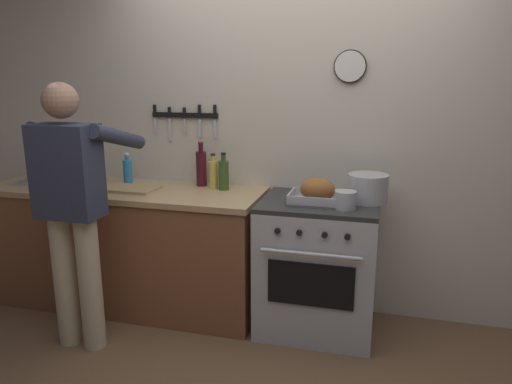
{
  "coord_description": "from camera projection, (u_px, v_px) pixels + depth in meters",
  "views": [
    {
      "loc": [
        0.6,
        -2.03,
        1.7
      ],
      "look_at": [
        -0.17,
        0.85,
        0.97
      ],
      "focal_mm": 33.69,
      "sensor_mm": 36.0,
      "label": 1
    }
  ],
  "objects": [
    {
      "name": "wall_back",
      "position": [
        297.0,
        132.0,
        3.41
      ],
      "size": [
        6.0,
        0.13,
        2.6
      ],
      "color": "beige",
      "rests_on": "ground"
    },
    {
      "name": "counter_block",
      "position": [
        127.0,
        245.0,
        3.58
      ],
      "size": [
        2.03,
        0.65,
        0.9
      ],
      "color": "brown",
      "rests_on": "ground"
    },
    {
      "name": "stove",
      "position": [
        318.0,
        266.0,
        3.22
      ],
      "size": [
        0.76,
        0.67,
        0.9
      ],
      "color": "#BCBCC1",
      "rests_on": "ground"
    },
    {
      "name": "person_cook",
      "position": [
        72.0,
        201.0,
        2.91
      ],
      "size": [
        0.51,
        0.63,
        1.66
      ],
      "rotation": [
        0.0,
        0.0,
        1.58
      ],
      "color": "#C6B793",
      "rests_on": "ground"
    },
    {
      "name": "roasting_pan",
      "position": [
        317.0,
        192.0,
        3.05
      ],
      "size": [
        0.35,
        0.26,
        0.16
      ],
      "color": "#B7B7BC",
      "rests_on": "stove"
    },
    {
      "name": "stock_pot",
      "position": [
        368.0,
        188.0,
        3.08
      ],
      "size": [
        0.26,
        0.26,
        0.18
      ],
      "color": "#B7B7BC",
      "rests_on": "stove"
    },
    {
      "name": "saucepan",
      "position": [
        345.0,
        200.0,
        2.92
      ],
      "size": [
        0.13,
        0.13,
        0.11
      ],
      "color": "#B7B7BC",
      "rests_on": "stove"
    },
    {
      "name": "cutting_board",
      "position": [
        131.0,
        189.0,
        3.4
      ],
      "size": [
        0.36,
        0.24,
        0.02
      ],
      "primitive_type": "cube",
      "color": "tan",
      "rests_on": "counter_block"
    },
    {
      "name": "bottle_dish_soap",
      "position": [
        128.0,
        171.0,
        3.58
      ],
      "size": [
        0.07,
        0.07,
        0.23
      ],
      "color": "#338CCC",
      "rests_on": "counter_block"
    },
    {
      "name": "bottle_olive_oil",
      "position": [
        224.0,
        174.0,
        3.39
      ],
      "size": [
        0.07,
        0.07,
        0.27
      ],
      "color": "#385623",
      "rests_on": "counter_block"
    },
    {
      "name": "bottle_wine_red",
      "position": [
        201.0,
        168.0,
        3.51
      ],
      "size": [
        0.08,
        0.08,
        0.32
      ],
      "color": "#47141E",
      "rests_on": "counter_block"
    },
    {
      "name": "bottle_cooking_oil",
      "position": [
        213.0,
        174.0,
        3.43
      ],
      "size": [
        0.06,
        0.06,
        0.25
      ],
      "color": "gold",
      "rests_on": "counter_block"
    },
    {
      "name": "bottle_hot_sauce",
      "position": [
        94.0,
        173.0,
        3.6
      ],
      "size": [
        0.05,
        0.05,
        0.19
      ],
      "color": "red",
      "rests_on": "counter_block"
    }
  ]
}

